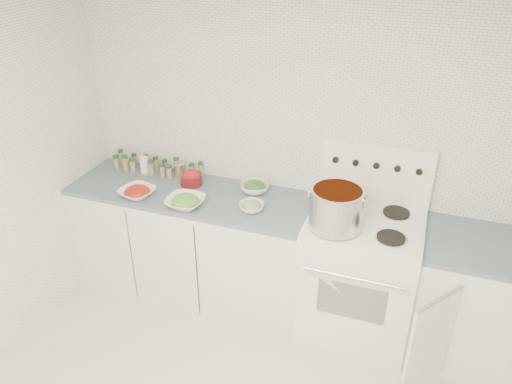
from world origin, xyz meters
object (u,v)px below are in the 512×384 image
at_px(stock_pot, 336,207).
at_px(stove, 360,272).
at_px(bowl_snowpea, 185,202).
at_px(bowl_tomato, 137,192).

bearing_deg(stock_pot, stove, 42.19).
distance_m(stove, bowl_snowpea, 1.33).
xyz_separation_m(bowl_tomato, bowl_snowpea, (0.40, -0.01, 0.00)).
height_order(stove, bowl_tomato, stove).
distance_m(stock_pot, bowl_snowpea, 1.07).
relative_size(bowl_tomato, bowl_snowpea, 1.11).
height_order(stock_pot, bowl_tomato, stock_pot).
bearing_deg(bowl_tomato, stock_pot, 0.83).
xyz_separation_m(stove, bowl_tomato, (-1.64, -0.18, 0.44)).
relative_size(stove, bowl_tomato, 4.53).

